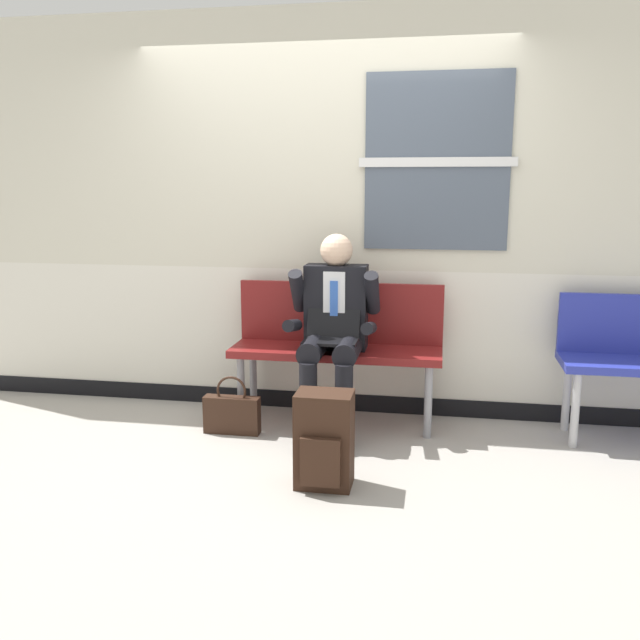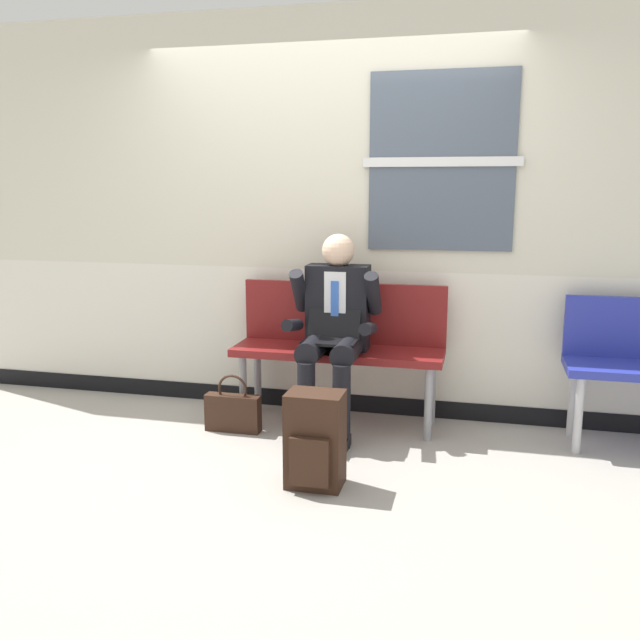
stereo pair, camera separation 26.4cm
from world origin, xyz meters
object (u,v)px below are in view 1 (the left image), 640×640
(bench_with_person, at_px, (338,339))
(handbag, at_px, (232,413))
(backpack, at_px, (324,441))
(person_seated, at_px, (333,328))

(bench_with_person, relative_size, handbag, 3.62)
(bench_with_person, height_order, handbag, bench_with_person)
(backpack, xyz_separation_m, handbag, (-0.72, 0.67, -0.12))
(person_seated, height_order, handbag, person_seated)
(bench_with_person, bearing_deg, person_seated, -90.00)
(backpack, relative_size, handbag, 1.35)
(person_seated, height_order, backpack, person_seated)
(person_seated, distance_m, backpack, 0.94)
(backpack, bearing_deg, person_seated, 95.76)
(person_seated, bearing_deg, handbag, -166.14)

